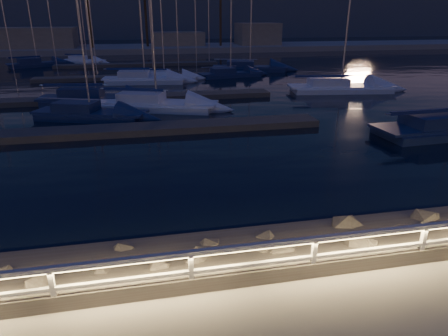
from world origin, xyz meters
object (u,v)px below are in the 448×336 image
(sailboat_g, at_px, (163,77))
(sailboat_n, at_px, (36,63))
(sailboat_j, at_px, (143,79))
(sailboat_h, at_px, (338,87))
(sailboat_m, at_px, (82,60))
(sailboat_b, at_px, (88,113))
(guard_rail, at_px, (143,267))
(sailboat_f, at_px, (94,98))
(sailboat_c, at_px, (154,103))
(sailboat_l, at_px, (248,67))
(sailboat_k, at_px, (229,73))

(sailboat_g, xyz_separation_m, sailboat_n, (-16.16, 15.96, 0.04))
(sailboat_j, height_order, sailboat_n, sailboat_j)
(sailboat_h, height_order, sailboat_m, sailboat_h)
(sailboat_b, xyz_separation_m, sailboat_m, (-4.43, 34.97, -0.03))
(sailboat_j, xyz_separation_m, sailboat_m, (-8.32, 20.25, -0.06))
(guard_rail, relative_size, sailboat_h, 2.74)
(sailboat_g, distance_m, sailboat_n, 22.72)
(sailboat_f, height_order, sailboat_n, sailboat_f)
(sailboat_c, relative_size, sailboat_n, 1.17)
(sailboat_j, relative_size, sailboat_l, 0.91)
(sailboat_f, relative_size, sailboat_l, 0.95)
(sailboat_j, height_order, sailboat_m, sailboat_j)
(sailboat_c, distance_m, sailboat_j, 12.61)
(sailboat_g, xyz_separation_m, sailboat_j, (-2.13, -1.39, 0.07))
(sailboat_h, bearing_deg, sailboat_m, 140.22)
(guard_rail, distance_m, sailboat_g, 36.31)
(guard_rail, distance_m, sailboat_k, 38.70)
(sailboat_f, relative_size, sailboat_h, 0.93)
(sailboat_b, relative_size, sailboat_j, 0.90)
(sailboat_g, distance_m, sailboat_j, 2.54)
(guard_rail, bearing_deg, sailboat_h, 55.58)
(sailboat_j, bearing_deg, guard_rail, -83.46)
(guard_rail, distance_m, sailboat_c, 22.27)
(sailboat_g, height_order, sailboat_m, sailboat_g)
(sailboat_c, distance_m, sailboat_h, 17.32)
(sailboat_j, distance_m, sailboat_m, 21.89)
(sailboat_h, xyz_separation_m, sailboat_l, (-4.31, 15.92, -0.01))
(sailboat_m, distance_m, sailboat_n, 6.41)
(guard_rail, relative_size, sailboat_l, 2.80)
(sailboat_l, height_order, sailboat_n, sailboat_l)
(guard_rail, xyz_separation_m, sailboat_m, (-7.85, 55.07, -0.97))
(sailboat_f, bearing_deg, sailboat_c, -24.49)
(sailboat_h, distance_m, sailboat_l, 16.49)
(sailboat_c, height_order, sailboat_n, sailboat_c)
(guard_rail, relative_size, sailboat_c, 2.91)
(sailboat_b, height_order, sailboat_c, sailboat_c)
(sailboat_f, distance_m, sailboat_g, 12.67)
(sailboat_b, height_order, sailboat_j, sailboat_j)
(sailboat_k, relative_size, sailboat_m, 1.14)
(sailboat_b, height_order, sailboat_g, sailboat_b)
(sailboat_f, xyz_separation_m, sailboat_j, (3.95, 9.73, -0.01))
(sailboat_b, relative_size, sailboat_c, 0.85)
(sailboat_m, bearing_deg, sailboat_g, -38.30)
(sailboat_b, height_order, sailboat_k, sailboat_b)
(sailboat_k, bearing_deg, sailboat_b, -137.83)
(sailboat_c, xyz_separation_m, sailboat_j, (-0.60, 12.59, 0.01))
(sailboat_b, xyz_separation_m, sailboat_g, (6.01, 16.10, -0.04))
(sailboat_j, bearing_deg, sailboat_c, -79.94)
(sailboat_l, bearing_deg, sailboat_k, -111.71)
(sailboat_f, relative_size, sailboat_m, 1.38)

